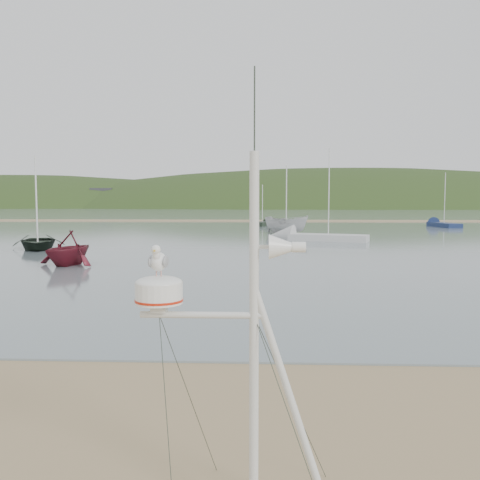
{
  "coord_description": "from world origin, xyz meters",
  "views": [
    {
      "loc": [
        1.89,
        -5.41,
        3.1
      ],
      "look_at": [
        1.62,
        1.0,
        2.6
      ],
      "focal_mm": 38.0,
      "sensor_mm": 36.0,
      "label": 1
    }
  ],
  "objects_px": {
    "boat_dark": "(37,214)",
    "sailboat_white_near": "(301,237)",
    "boat_red": "(68,232)",
    "sailboat_blue_far": "(436,224)",
    "mast_rig": "(248,422)",
    "sailboat_dark_mid": "(266,223)",
    "boat_white": "(286,210)"
  },
  "relations": [
    {
      "from": "boat_dark",
      "to": "sailboat_white_near",
      "type": "height_order",
      "value": "sailboat_white_near"
    },
    {
      "from": "boat_red",
      "to": "sailboat_blue_far",
      "type": "height_order",
      "value": "sailboat_blue_far"
    },
    {
      "from": "boat_dark",
      "to": "sailboat_blue_far",
      "type": "height_order",
      "value": "sailboat_blue_far"
    },
    {
      "from": "boat_dark",
      "to": "mast_rig",
      "type": "bearing_deg",
      "value": -83.57
    },
    {
      "from": "mast_rig",
      "to": "sailboat_blue_far",
      "type": "distance_m",
      "value": 59.94
    },
    {
      "from": "boat_red",
      "to": "sailboat_white_near",
      "type": "xyz_separation_m",
      "value": [
        12.13,
        15.71,
        -1.31
      ]
    },
    {
      "from": "sailboat_white_near",
      "to": "sailboat_blue_far",
      "type": "height_order",
      "value": "sailboat_white_near"
    },
    {
      "from": "sailboat_white_near",
      "to": "sailboat_blue_far",
      "type": "bearing_deg",
      "value": 50.98
    },
    {
      "from": "boat_red",
      "to": "sailboat_dark_mid",
      "type": "xyz_separation_m",
      "value": [
        9.57,
        38.75,
        -1.31
      ]
    },
    {
      "from": "boat_dark",
      "to": "boat_red",
      "type": "relative_size",
      "value": 1.41
    },
    {
      "from": "mast_rig",
      "to": "sailboat_white_near",
      "type": "height_order",
      "value": "sailboat_white_near"
    },
    {
      "from": "mast_rig",
      "to": "sailboat_dark_mid",
      "type": "relative_size",
      "value": 0.79
    },
    {
      "from": "boat_dark",
      "to": "sailboat_white_near",
      "type": "xyz_separation_m",
      "value": [
        17.05,
        8.07,
        -1.96
      ]
    },
    {
      "from": "sailboat_blue_far",
      "to": "boat_red",
      "type": "bearing_deg",
      "value": -128.46
    },
    {
      "from": "boat_dark",
      "to": "boat_red",
      "type": "bearing_deg",
      "value": -78.52
    },
    {
      "from": "boat_dark",
      "to": "sailboat_white_near",
      "type": "bearing_deg",
      "value": 4.05
    },
    {
      "from": "boat_red",
      "to": "boat_white",
      "type": "distance_m",
      "value": 25.92
    },
    {
      "from": "sailboat_blue_far",
      "to": "boat_white",
      "type": "bearing_deg",
      "value": -142.47
    },
    {
      "from": "boat_dark",
      "to": "boat_red",
      "type": "height_order",
      "value": "boat_dark"
    },
    {
      "from": "boat_dark",
      "to": "boat_red",
      "type": "distance_m",
      "value": 9.11
    },
    {
      "from": "boat_red",
      "to": "boat_white",
      "type": "bearing_deg",
      "value": 80.81
    },
    {
      "from": "mast_rig",
      "to": "sailboat_blue_far",
      "type": "xyz_separation_m",
      "value": [
        20.72,
        56.24,
        -0.74
      ]
    },
    {
      "from": "boat_white",
      "to": "sailboat_blue_far",
      "type": "distance_m",
      "value": 23.23
    },
    {
      "from": "boat_dark",
      "to": "boat_red",
      "type": "xyz_separation_m",
      "value": [
        4.92,
        -7.64,
        -0.65
      ]
    },
    {
      "from": "boat_dark",
      "to": "sailboat_dark_mid",
      "type": "bearing_deg",
      "value": 43.75
    },
    {
      "from": "boat_white",
      "to": "boat_dark",
      "type": "bearing_deg",
      "value": 162.53
    },
    {
      "from": "sailboat_white_near",
      "to": "sailboat_dark_mid",
      "type": "bearing_deg",
      "value": 96.34
    },
    {
      "from": "mast_rig",
      "to": "boat_dark",
      "type": "xyz_separation_m",
      "value": [
        -13.91,
        26.48,
        1.22
      ]
    },
    {
      "from": "boat_dark",
      "to": "sailboat_dark_mid",
      "type": "distance_m",
      "value": 34.37
    },
    {
      "from": "sailboat_white_near",
      "to": "sailboat_blue_far",
      "type": "distance_m",
      "value": 27.92
    },
    {
      "from": "boat_red",
      "to": "sailboat_white_near",
      "type": "relative_size",
      "value": 0.4
    },
    {
      "from": "sailboat_blue_far",
      "to": "boat_dark",
      "type": "bearing_deg",
      "value": -139.32
    }
  ]
}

